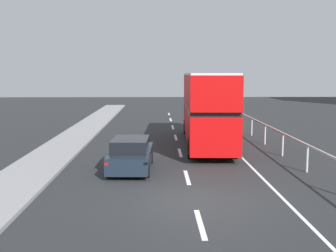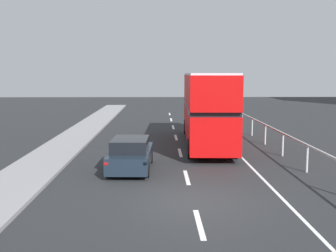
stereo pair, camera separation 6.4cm
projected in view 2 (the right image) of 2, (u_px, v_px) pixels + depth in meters
ground_plane at (193, 201)px, 13.95m from camera, size 74.57×120.00×0.10m
lane_paint_markings at (214, 151)px, 22.63m from camera, size 3.20×46.00×0.01m
bridge_side_railing at (274, 132)px, 22.86m from camera, size 0.10×42.00×1.21m
double_decker_bus_red at (207, 107)px, 24.44m from camera, size 2.85×11.46×4.23m
hatchback_car_near at (131, 155)px, 18.14m from camera, size 1.89×4.14×1.43m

